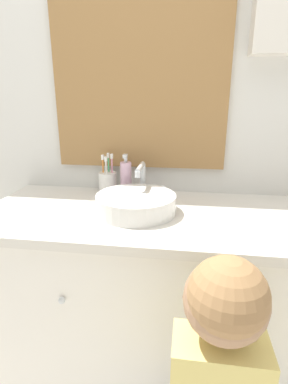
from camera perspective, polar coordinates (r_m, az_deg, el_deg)
wall_back at (r=1.42m, az=6.91°, el=19.03°), size 3.20×0.18×2.50m
vanity_counter at (r=1.39m, az=3.96°, el=-19.71°), size 1.50×0.59×0.81m
sink_basin at (r=1.19m, az=-1.42°, el=-1.97°), size 0.32×0.37×0.17m
toothbrush_holder at (r=1.43m, az=-6.91°, el=1.93°), size 0.08×0.08×0.19m
soap_dispenser at (r=1.38m, az=-3.45°, el=2.62°), size 0.05×0.05×0.19m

